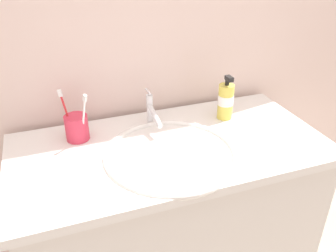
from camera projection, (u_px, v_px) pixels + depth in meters
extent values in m
cube|color=beige|center=(142.00, 22.00, 1.29)|extent=(2.27, 0.04, 2.40)
cube|color=silver|center=(170.00, 238.00, 1.42)|extent=(1.03, 0.50, 0.82)
cube|color=white|center=(170.00, 149.00, 1.21)|extent=(1.07, 0.53, 0.03)
ellipsoid|color=white|center=(171.00, 167.00, 1.17)|extent=(0.39, 0.39, 0.10)
torus|color=white|center=(171.00, 154.00, 1.15)|extent=(0.44, 0.44, 0.02)
cylinder|color=#595B60|center=(171.00, 178.00, 1.20)|extent=(0.03, 0.03, 0.01)
cylinder|color=silver|center=(150.00, 109.00, 1.31)|extent=(0.02, 0.02, 0.11)
cylinder|color=silver|center=(155.00, 115.00, 1.26)|extent=(0.02, 0.13, 0.04)
cylinder|color=silver|center=(148.00, 91.00, 1.29)|extent=(0.01, 0.05, 0.01)
cylinder|color=#D8334C|center=(77.00, 128.00, 1.21)|extent=(0.08, 0.08, 0.09)
cylinder|color=white|center=(83.00, 119.00, 1.17)|extent=(0.03, 0.05, 0.17)
cube|color=white|center=(85.00, 98.00, 1.12)|extent=(0.02, 0.02, 0.03)
cylinder|color=red|center=(68.00, 116.00, 1.19)|extent=(0.03, 0.02, 0.17)
cube|color=white|center=(60.00, 93.00, 1.16)|extent=(0.02, 0.01, 0.03)
cylinder|color=#DBCC4C|center=(225.00, 102.00, 1.34)|extent=(0.06, 0.06, 0.14)
cylinder|color=black|center=(227.00, 83.00, 1.30)|extent=(0.02, 0.02, 0.02)
cube|color=black|center=(229.00, 79.00, 1.29)|extent=(0.02, 0.04, 0.02)
cylinder|color=white|center=(226.00, 100.00, 1.34)|extent=(0.06, 0.06, 0.04)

